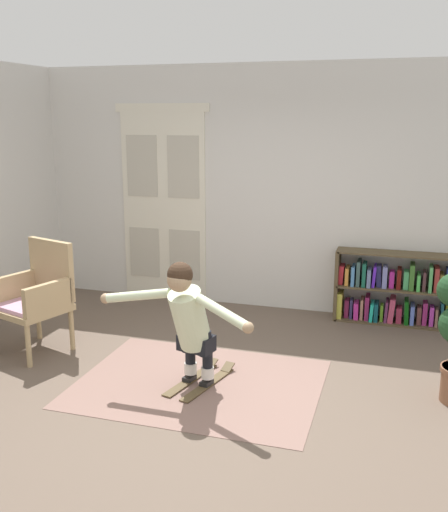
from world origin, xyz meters
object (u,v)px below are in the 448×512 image
wicker_chair (37,294)px  bookshelf (407,293)px  skis_pair (201,380)px  person_skier (189,316)px

wicker_chair → bookshelf: bearing=27.9°
bookshelf → wicker_chair: size_ratio=1.46×
bookshelf → skis_pair: bookshelf is taller
bookshelf → person_skier: 2.89m
wicker_chair → person_skier: person_skier is taller
wicker_chair → person_skier: 1.80m
wicker_chair → skis_pair: size_ratio=1.34×
bookshelf → skis_pair: size_ratio=1.96×
wicker_chair → skis_pair: (1.79, -0.24, -0.56)m
person_skier → bookshelf: bearing=52.2°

